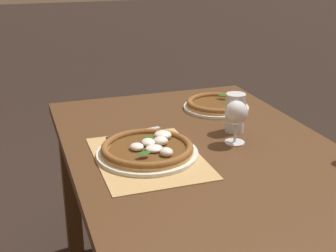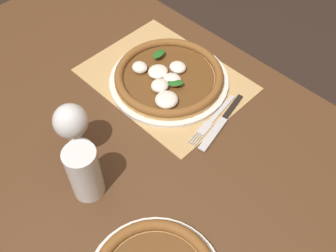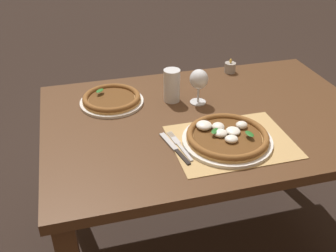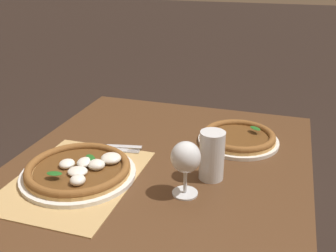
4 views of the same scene
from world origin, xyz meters
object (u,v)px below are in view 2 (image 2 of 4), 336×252
pint_glass (85,173)px  knife (222,122)px  fork (213,119)px  pizza_near (168,78)px  wine_glass (71,123)px

pint_glass → knife: (-0.09, -0.36, -0.06)m
pint_glass → fork: (-0.07, -0.35, -0.06)m
pizza_near → knife: bearing=178.7°
wine_glass → fork: 0.36m
pizza_near → pint_glass: bearing=106.6°
wine_glass → knife: 0.38m
pizza_near → fork: size_ratio=1.67×
pizza_near → wine_glass: bearing=90.9°
pizza_near → knife: pizza_near is taller
pizza_near → knife: 0.20m
pizza_near → fork: (-0.18, 0.02, -0.02)m
pint_glass → fork: pint_glass is taller
wine_glass → fork: bearing=-119.8°
fork → knife: (-0.02, -0.01, 0.00)m
pizza_near → pint_glass: (-0.11, 0.37, 0.05)m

